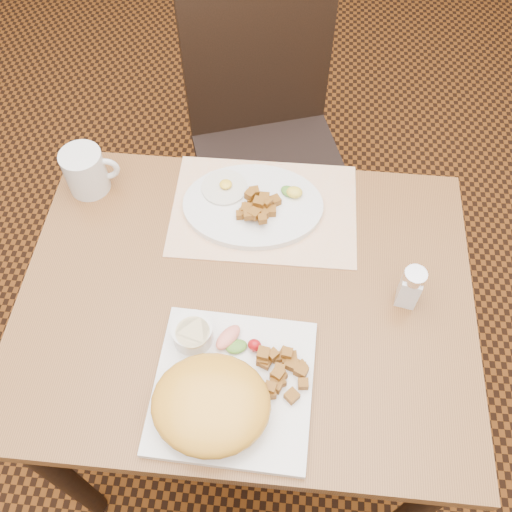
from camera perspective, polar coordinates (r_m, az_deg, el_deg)
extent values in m
plane|color=black|center=(1.82, -0.67, -15.47)|extent=(8.00, 8.00, 0.00)
cube|color=brown|center=(1.15, -1.03, -4.34)|extent=(0.90, 0.70, 0.03)
cylinder|color=black|center=(1.48, -18.78, -20.15)|extent=(0.05, 0.05, 0.71)
cylinder|color=black|center=(1.44, 15.32, -23.46)|extent=(0.05, 0.05, 0.71)
cylinder|color=black|center=(1.69, -13.37, -0.31)|extent=(0.05, 0.05, 0.71)
cylinder|color=black|center=(1.65, 14.24, -2.53)|extent=(0.05, 0.05, 0.71)
cube|color=black|center=(1.72, 1.65, 8.27)|extent=(0.53, 0.53, 0.05)
cylinder|color=black|center=(2.04, 5.23, 8.37)|extent=(0.04, 0.04, 0.42)
cylinder|color=black|center=(1.84, 8.25, 0.12)|extent=(0.04, 0.04, 0.42)
cylinder|color=black|center=(1.99, -4.84, 6.65)|extent=(0.04, 0.04, 0.42)
cylinder|color=black|center=(1.78, -2.79, -2.04)|extent=(0.04, 0.04, 0.42)
cube|color=black|center=(1.67, 0.16, 19.46)|extent=(0.41, 0.17, 0.50)
cube|color=white|center=(1.25, 0.81, 4.65)|extent=(0.40, 0.29, 0.00)
cube|color=silver|center=(1.04, -2.30, -12.92)|extent=(0.29, 0.29, 0.02)
ellipsoid|color=gold|center=(0.99, -4.53, -14.54)|extent=(0.20, 0.18, 0.07)
ellipsoid|color=gold|center=(1.00, -3.13, -16.19)|extent=(0.08, 0.07, 0.03)
ellipsoid|color=gold|center=(1.03, -7.60, -12.99)|extent=(0.08, 0.07, 0.03)
cylinder|color=silver|center=(1.06, -6.37, -7.65)|extent=(0.08, 0.08, 0.04)
cylinder|color=beige|center=(1.04, -6.35, -7.61)|extent=(0.06, 0.06, 0.01)
ellipsoid|color=#387223|center=(1.06, -1.96, -9.04)|extent=(0.05, 0.04, 0.01)
ellipsoid|color=red|center=(1.05, -0.14, -8.91)|extent=(0.03, 0.03, 0.03)
ellipsoid|color=#F28C72|center=(1.06, -2.81, -8.12)|extent=(0.06, 0.07, 0.02)
cylinder|color=white|center=(1.26, -3.19, 6.86)|extent=(0.10, 0.10, 0.01)
ellipsoid|color=yellow|center=(1.26, -3.05, 7.18)|extent=(0.03, 0.03, 0.01)
ellipsoid|color=#387223|center=(1.25, 3.34, 6.46)|extent=(0.05, 0.04, 0.01)
ellipsoid|color=yellow|center=(1.25, 3.86, 6.39)|extent=(0.04, 0.03, 0.02)
cube|color=white|center=(1.13, 15.06, -3.28)|extent=(0.04, 0.04, 0.08)
cylinder|color=silver|center=(1.09, 15.63, -1.97)|extent=(0.05, 0.05, 0.02)
cylinder|color=silver|center=(1.31, -16.71, 8.13)|extent=(0.09, 0.09, 0.10)
torus|color=silver|center=(1.29, -14.79, 8.42)|extent=(0.06, 0.02, 0.06)
cube|color=#935917|center=(1.03, 2.28, -12.19)|extent=(0.03, 0.03, 0.02)
cube|color=#935917|center=(1.04, 4.47, -11.05)|extent=(0.02, 0.02, 0.02)
cube|color=#935917|center=(1.03, 1.70, -9.82)|extent=(0.02, 0.02, 0.02)
cube|color=#935917|center=(1.04, 4.53, -11.40)|extent=(0.03, 0.03, 0.02)
cube|color=#935917|center=(1.04, 0.97, -10.70)|extent=(0.02, 0.02, 0.02)
cube|color=#935917|center=(1.04, 4.58, -10.95)|extent=(0.02, 0.02, 0.02)
cube|color=#935917|center=(1.05, 3.09, -10.32)|extent=(0.02, 0.02, 0.02)
cube|color=#935917|center=(1.03, 2.29, -12.41)|extent=(0.03, 0.03, 0.02)
cube|color=#935917|center=(1.03, 2.45, -11.88)|extent=(0.03, 0.03, 0.02)
cube|color=#935917|center=(1.05, 3.57, -10.09)|extent=(0.02, 0.02, 0.02)
cube|color=#935917|center=(1.03, 2.18, -12.32)|extent=(0.03, 0.03, 0.02)
cube|color=#935917|center=(1.04, 3.56, -10.72)|extent=(0.03, 0.03, 0.02)
cube|color=#935917|center=(1.03, 0.74, -9.75)|extent=(0.02, 0.02, 0.02)
cube|color=#935917|center=(1.02, 1.41, -13.47)|extent=(0.02, 0.03, 0.02)
cube|color=#935917|center=(1.05, 2.12, -10.10)|extent=(0.02, 0.02, 0.02)
cube|color=#935917|center=(1.02, 2.21, -11.67)|extent=(0.03, 0.03, 0.02)
cube|color=#935917|center=(1.03, 1.95, -12.19)|extent=(0.02, 0.02, 0.02)
cube|color=#935917|center=(1.03, 4.74, -12.62)|extent=(0.02, 0.02, 0.02)
cube|color=#935917|center=(1.04, 3.15, -9.66)|extent=(0.02, 0.02, 0.02)
cube|color=#935917|center=(1.02, 2.34, -11.31)|extent=(0.02, 0.02, 0.02)
cube|color=#935917|center=(1.04, 0.68, -10.34)|extent=(0.02, 0.02, 0.02)
cube|color=#935917|center=(1.02, 3.61, -13.80)|extent=(0.03, 0.03, 0.02)
cube|color=#935917|center=(1.05, 2.89, -9.58)|extent=(0.02, 0.02, 0.01)
cube|color=#935917|center=(1.03, 2.01, -12.78)|extent=(0.03, 0.03, 0.02)
cube|color=#935917|center=(1.01, 1.43, -13.00)|extent=(0.02, 0.02, 0.02)
cube|color=#935917|center=(1.22, 0.34, 4.82)|extent=(0.02, 0.02, 0.02)
cube|color=#935917|center=(1.21, 0.31, 5.38)|extent=(0.03, 0.02, 0.02)
cube|color=#935917|center=(1.22, -1.00, 4.82)|extent=(0.02, 0.02, 0.02)
cube|color=#935917|center=(1.21, 0.47, 5.33)|extent=(0.03, 0.03, 0.02)
cube|color=#935917|center=(1.21, 0.67, 4.19)|extent=(0.02, 0.02, 0.02)
cube|color=#935917|center=(1.23, 1.96, 5.58)|extent=(0.03, 0.03, 0.02)
cube|color=#935917|center=(1.19, -0.18, 4.26)|extent=(0.03, 0.03, 0.02)
cube|color=#935917|center=(1.19, -0.81, 4.15)|extent=(0.02, 0.02, 0.02)
cube|color=#935917|center=(1.23, -0.35, 5.41)|extent=(0.02, 0.02, 0.01)
cube|color=#935917|center=(1.21, -0.95, 4.70)|extent=(0.02, 0.02, 0.02)
cube|color=#935917|center=(1.21, 1.05, 5.44)|extent=(0.03, 0.03, 0.02)
cube|color=#935917|center=(1.22, 0.26, 4.72)|extent=(0.02, 0.02, 0.02)
cube|color=#935917|center=(1.22, 0.14, 4.80)|extent=(0.03, 0.03, 0.02)
cube|color=#935917|center=(1.22, -0.18, 6.42)|extent=(0.02, 0.02, 0.02)
cube|color=#935917|center=(1.21, -1.66, 4.12)|extent=(0.02, 0.02, 0.02)
cube|color=#935917|center=(1.22, 0.83, 5.84)|extent=(0.02, 0.02, 0.02)
cube|color=#935917|center=(1.18, 0.64, 3.75)|extent=(0.02, 0.02, 0.02)
cube|color=#935917|center=(1.21, 0.61, 4.24)|extent=(0.03, 0.03, 0.02)
cube|color=#935917|center=(1.22, -0.59, 6.14)|extent=(0.03, 0.03, 0.02)
cube|color=#935917|center=(1.21, -1.22, 4.32)|extent=(0.02, 0.02, 0.02)
cube|color=#935917|center=(1.21, 1.54, 4.53)|extent=(0.02, 0.02, 0.02)
cube|color=#935917|center=(1.23, -0.43, 5.57)|extent=(0.02, 0.02, 0.02)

